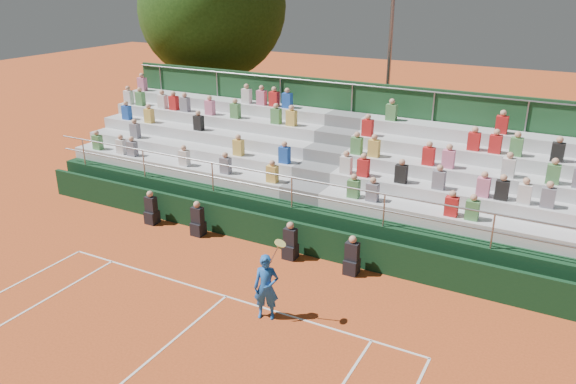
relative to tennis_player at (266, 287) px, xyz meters
The scene contains 8 objects.
ground 1.71m from the tennis_player, 167.81° to the left, with size 90.00×90.00×0.00m, color #C54F20.
courtside_wall 3.82m from the tennis_player, 112.38° to the left, with size 20.00×0.15×1.00m, color black.
line_officials 4.09m from the tennis_player, 131.16° to the left, with size 7.79×0.40×1.19m.
grandstand 6.91m from the tennis_player, 102.02° to the left, with size 20.00×5.20×4.40m.
tennis_player is the anchor object (origin of this frame).
tree_west 18.19m from the tennis_player, 129.73° to the left, with size 6.73×6.73×9.74m.
tree_east 17.28m from the tennis_player, 129.03° to the left, with size 6.95×6.95×10.11m.
floodlight_mast 13.35m from the tennis_player, 96.31° to the left, with size 0.60×0.25×8.52m.
Camera 1 is at (7.60, -10.62, 8.02)m, focal length 35.00 mm.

